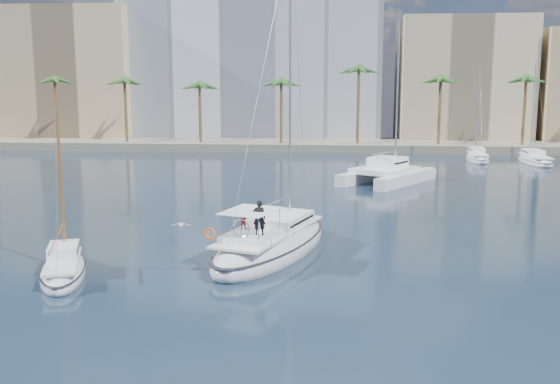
# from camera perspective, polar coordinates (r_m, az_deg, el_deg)

# --- Properties ---
(ground) EXTENTS (160.00, 160.00, 0.00)m
(ground) POSITION_cam_1_polar(r_m,az_deg,el_deg) (35.20, 1.78, -5.72)
(ground) COLOR black
(ground) RESTS_ON ground
(quay) EXTENTS (120.00, 14.00, 1.20)m
(quay) POSITION_cam_1_polar(r_m,az_deg,el_deg) (95.31, 3.91, 4.33)
(quay) COLOR gray
(quay) RESTS_ON ground
(building_modern) EXTENTS (42.00, 16.00, 28.00)m
(building_modern) POSITION_cam_1_polar(r_m,az_deg,el_deg) (107.90, -2.40, 12.08)
(building_modern) COLOR white
(building_modern) RESTS_ON ground
(building_tan_left) EXTENTS (22.00, 14.00, 22.00)m
(building_tan_left) POSITION_cam_1_polar(r_m,az_deg,el_deg) (111.89, -18.33, 9.99)
(building_tan_left) COLOR tan
(building_tan_left) RESTS_ON ground
(building_beige) EXTENTS (20.00, 14.00, 20.00)m
(building_beige) POSITION_cam_1_polar(r_m,az_deg,el_deg) (105.82, 16.24, 9.59)
(building_beige) COLOR #C5B48D
(building_beige) RESTS_ON ground
(palm_left) EXTENTS (3.60, 3.60, 12.30)m
(palm_left) POSITION_cam_1_polar(r_m,az_deg,el_deg) (97.74, -16.74, 9.77)
(palm_left) COLOR brown
(palm_left) RESTS_ON ground
(palm_centre) EXTENTS (3.60, 3.60, 12.30)m
(palm_centre) POSITION_cam_1_polar(r_m,az_deg,el_deg) (90.92, 3.92, 10.19)
(palm_centre) COLOR brown
(palm_centre) RESTS_ON ground
(main_sloop) EXTENTS (7.73, 13.28, 18.78)m
(main_sloop) POSITION_cam_1_polar(r_m,az_deg,el_deg) (35.20, -0.73, -4.78)
(main_sloop) COLOR silver
(main_sloop) RESTS_ON ground
(small_sloop) EXTENTS (4.24, 7.07, 9.71)m
(small_sloop) POSITION_cam_1_polar(r_m,az_deg,el_deg) (32.91, -19.20, -6.66)
(small_sloop) COLOR silver
(small_sloop) RESTS_ON ground
(catamaran) EXTENTS (10.38, 11.99, 15.88)m
(catamaran) POSITION_cam_1_polar(r_m,az_deg,el_deg) (62.11, 9.73, 1.88)
(catamaran) COLOR silver
(catamaran) RESTS_ON ground
(seagull) EXTENTS (1.22, 0.52, 0.23)m
(seagull) POSITION_cam_1_polar(r_m,az_deg,el_deg) (37.98, -9.00, -2.98)
(seagull) COLOR silver
(seagull) RESTS_ON ground
(moored_yacht_a) EXTENTS (3.37, 9.52, 11.90)m
(moored_yacht_a) POSITION_cam_1_polar(r_m,az_deg,el_deg) (83.41, 17.58, 2.74)
(moored_yacht_a) COLOR silver
(moored_yacht_a) RESTS_ON ground
(moored_yacht_b) EXTENTS (3.32, 10.83, 13.72)m
(moored_yacht_b) POSITION_cam_1_polar(r_m,az_deg,el_deg) (83.16, 22.25, 2.46)
(moored_yacht_b) COLOR silver
(moored_yacht_b) RESTS_ON ground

